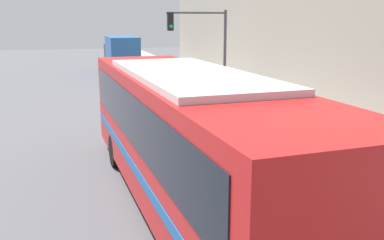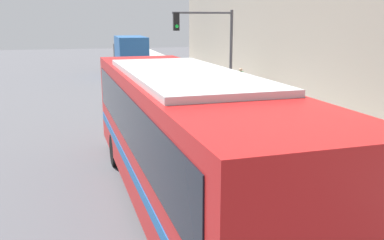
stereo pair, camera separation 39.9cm
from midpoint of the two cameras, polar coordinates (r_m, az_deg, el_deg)
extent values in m
plane|color=#515156|center=(11.17, -0.58, -10.12)|extent=(120.00, 120.00, 0.00)
cube|color=#B7B2A8|center=(31.45, 0.09, 5.27)|extent=(3.05, 70.00, 0.16)
cube|color=#9E9384|center=(28.79, 11.65, 14.79)|extent=(6.00, 29.26, 10.70)
cube|color=red|center=(9.95, -1.82, -2.10)|extent=(3.11, 11.68, 2.76)
cube|color=black|center=(9.83, -1.84, 0.69)|extent=(3.10, 10.76, 1.14)
cube|color=#19599E|center=(10.13, -1.80, -5.42)|extent=(3.12, 11.22, 0.24)
cube|color=silver|center=(9.67, -1.88, 6.10)|extent=(2.66, 6.47, 0.16)
cylinder|color=black|center=(13.93, -1.64, -3.20)|extent=(0.33, 0.99, 0.98)
cylinder|color=black|center=(13.46, -11.02, -4.04)|extent=(0.33, 0.99, 0.98)
cube|color=#265999|center=(34.80, -9.62, 8.69)|extent=(2.21, 4.98, 2.69)
cube|color=#262628|center=(38.26, -10.23, 8.47)|extent=(2.10, 1.94, 1.91)
cylinder|color=black|center=(37.91, -11.56, 6.92)|extent=(0.25, 0.90, 0.90)
cylinder|color=black|center=(33.91, -10.95, 6.24)|extent=(0.25, 0.90, 0.90)
cylinder|color=gold|center=(15.51, 14.87, -2.18)|extent=(0.22, 0.22, 0.53)
sphere|color=gold|center=(15.42, 14.94, -1.00)|extent=(0.20, 0.20, 0.20)
cylinder|color=gold|center=(15.40, 15.10, -2.20)|extent=(0.10, 0.13, 0.10)
cylinder|color=#47474C|center=(23.32, 3.90, 8.56)|extent=(0.16, 0.16, 4.77)
cylinder|color=#47474C|center=(22.75, 0.09, 14.11)|extent=(3.20, 0.11, 0.11)
cube|color=black|center=(22.39, -3.44, 12.95)|extent=(0.30, 0.24, 0.90)
sphere|color=#19D83F|center=(22.26, -3.35, 12.37)|extent=(0.18, 0.18, 0.18)
cylinder|color=#47474C|center=(22.29, 4.62, 3.65)|extent=(0.06, 0.06, 1.16)
cylinder|color=#4C4C51|center=(22.19, 4.65, 5.40)|extent=(0.14, 0.14, 0.22)
cylinder|color=#47382D|center=(24.57, 5.13, 4.07)|extent=(0.28, 0.28, 0.77)
cylinder|color=#338C4C|center=(24.47, 5.17, 5.71)|extent=(0.34, 0.34, 0.64)
sphere|color=tan|center=(24.41, 5.19, 6.70)|extent=(0.21, 0.21, 0.21)
camera|label=1|loc=(0.20, -90.87, -0.20)|focal=40.00mm
camera|label=2|loc=(0.20, 89.13, 0.20)|focal=40.00mm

